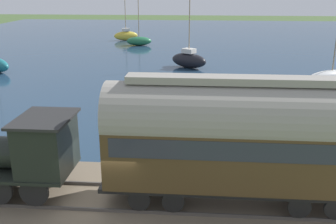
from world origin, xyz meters
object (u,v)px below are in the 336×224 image
Objects in this scene: sailboat_black at (189,60)px; rowboat_far_out at (158,124)px; sailboat_green at (139,41)px; passenger_coach at (237,135)px; sailboat_white at (332,76)px; steam_locomotive at (19,151)px; sailboat_yellow at (126,35)px; rowboat_mid_harbor at (242,127)px.

sailboat_black reaches higher than rowboat_far_out.
sailboat_black reaches higher than sailboat_green.
sailboat_white reaches higher than passenger_coach.
steam_locomotive is at bearing -158.88° from sailboat_black.
sailboat_black is (26.57, 2.41, -2.28)m from passenger_coach.
passenger_coach is 1.51× the size of sailboat_green.
sailboat_black is 2.36× the size of rowboat_far_out.
sailboat_black is 22.44m from sailboat_yellow.
sailboat_black is at bearing -18.97° from rowboat_mid_harbor.
sailboat_yellow is (46.61, 4.84, -1.51)m from steam_locomotive.
sailboat_black is 17.81m from rowboat_far_out.
sailboat_black is at bearing -60.16° from rowboat_far_out.
sailboat_green is at bearing -11.83° from rowboat_mid_harbor.
sailboat_white is at bearing -103.09° from rowboat_far_out.
sailboat_green is 2.10× the size of rowboat_far_out.
sailboat_white is at bearing -143.11° from sailboat_green.
sailboat_yellow is at bearing 17.01° from sailboat_white.
passenger_coach is at bearing -174.74° from sailboat_green.
passenger_coach is 42.63m from sailboat_green.
sailboat_black is at bearing -11.22° from steam_locomotive.
sailboat_yellow is at bearing -42.97° from rowboat_far_out.
sailboat_black is 18.31m from rowboat_mid_harbor.
sailboat_yellow reaches higher than rowboat_mid_harbor.
sailboat_green is 34.58m from rowboat_mid_harbor.
steam_locomotive is 46.88m from sailboat_yellow.
sailboat_white is 15.72m from rowboat_mid_harbor.
steam_locomotive is 27.96m from sailboat_white.
steam_locomotive is 0.91× the size of sailboat_white.
sailboat_green reaches higher than steam_locomotive.
rowboat_far_out is at bearing 57.51° from rowboat_mid_harbor.
sailboat_black is 1.13× the size of sailboat_green.
sailboat_white is 2.64× the size of rowboat_mid_harbor.
passenger_coach is 1.60× the size of sailboat_white.
sailboat_yellow is at bearing 59.11° from sailboat_black.
sailboat_yellow is at bearing -10.38° from rowboat_mid_harbor.
rowboat_far_out is at bearing 170.50° from sailboat_yellow.
rowboat_far_out is (8.81, 3.65, -2.85)m from passenger_coach.
steam_locomotive is 2.41× the size of rowboat_mid_harbor.
sailboat_yellow is (5.17, 2.79, 0.12)m from sailboat_green.
sailboat_yellow is (25.02, 22.53, 0.22)m from sailboat_white.
sailboat_green is at bearing -174.40° from sailboat_yellow.
passenger_coach reaches higher than rowboat_far_out.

